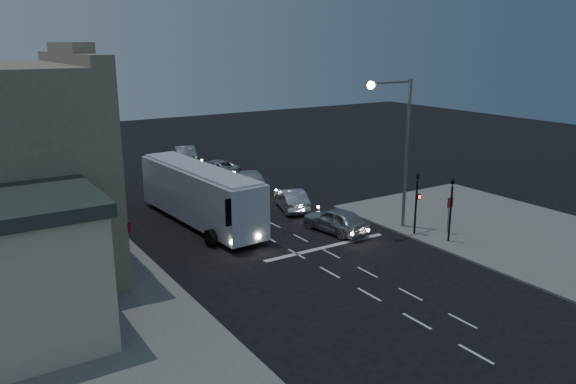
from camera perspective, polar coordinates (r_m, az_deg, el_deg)
ground at (r=29.09m, az=3.07°, el=-7.51°), size 120.00×120.00×0.00m
sidewalk_near at (r=35.57m, az=24.41°, el=-4.53°), size 12.00×24.00×0.12m
sidewalk_far at (r=31.89m, az=-25.67°, el=-6.86°), size 12.00×50.00×0.12m
road_markings at (r=32.30m, az=1.51°, el=-5.15°), size 8.00×30.55×0.01m
tour_bus at (r=35.50m, az=-8.98°, el=-0.12°), size 3.31×12.08×3.66m
car_suv at (r=33.95m, az=4.87°, el=-2.85°), size 2.46×4.66×1.51m
car_sedan_a at (r=38.38m, az=0.32°, el=-0.73°), size 2.84×4.67×1.45m
car_sedan_b at (r=43.20m, az=-3.98°, el=1.16°), size 4.07×6.15×1.66m
car_sedan_c at (r=48.80m, az=-7.46°, el=2.49°), size 3.52×5.27×1.34m
car_extra at (r=54.17m, az=-10.50°, el=3.78°), size 3.00×5.33×1.66m
traffic_signal_main at (r=33.62m, az=12.95°, el=-0.41°), size 0.25×0.35×4.10m
traffic_signal_side at (r=32.83m, az=16.25°, el=-1.00°), size 0.18×0.15×4.10m
regulatory_sign at (r=34.39m, az=16.06°, el=-1.70°), size 0.45×0.12×2.20m
streetlight at (r=33.73m, az=11.25°, el=5.51°), size 3.32×0.44×9.00m
street_tree at (r=38.15m, az=-20.71°, el=4.02°), size 4.00×4.00×6.20m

